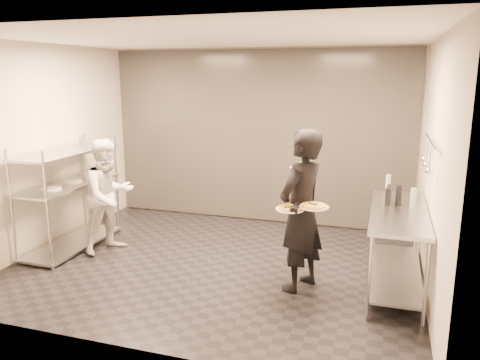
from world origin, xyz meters
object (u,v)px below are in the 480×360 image
(waiter, at_px, (301,211))
(bottle_dark, at_px, (399,195))
(bottle_green, at_px, (388,183))
(salad_plate, at_px, (303,166))
(pizza_plate_near, at_px, (290,208))
(prep_counter, at_px, (397,235))
(pass_rack, at_px, (69,194))
(pizza_plate_far, at_px, (314,206))
(pos_monitor, at_px, (389,195))
(bottle_clear, at_px, (413,197))
(chef, at_px, (109,196))

(waiter, distance_m, bottle_dark, 1.16)
(bottle_green, bearing_deg, waiter, -128.55)
(waiter, height_order, salad_plate, waiter)
(pizza_plate_near, bearing_deg, bottle_green, 54.47)
(pizza_plate_near, distance_m, salad_plate, 0.64)
(prep_counter, height_order, bottle_dark, bottle_dark)
(pizza_plate_near, relative_size, bottle_green, 1.33)
(waiter, bearing_deg, pizza_plate_near, 5.62)
(pass_rack, distance_m, prep_counter, 4.33)
(pizza_plate_far, xyz_separation_m, bottle_dark, (0.86, 0.72, 0.00))
(waiter, relative_size, pizza_plate_far, 5.78)
(waiter, distance_m, pizza_plate_near, 0.27)
(pass_rack, distance_m, pos_monitor, 4.23)
(bottle_clear, bearing_deg, pizza_plate_near, -148.79)
(pizza_plate_near, bearing_deg, bottle_dark, 35.05)
(bottle_clear, relative_size, bottle_dark, 0.92)
(salad_plate, bearing_deg, pizza_plate_near, -93.13)
(bottle_dark, bearing_deg, pizza_plate_far, -139.98)
(prep_counter, distance_m, pizza_plate_far, 1.09)
(waiter, relative_size, chef, 1.17)
(prep_counter, bearing_deg, bottle_green, 99.06)
(bottle_clear, bearing_deg, pizza_plate_far, -145.02)
(chef, distance_m, bottle_clear, 3.89)
(pizza_plate_near, bearing_deg, chef, 166.56)
(bottle_dark, bearing_deg, bottle_green, 101.03)
(chef, bearing_deg, bottle_dark, -64.13)
(pizza_plate_far, bearing_deg, bottle_clear, 34.98)
(bottle_clear, bearing_deg, waiter, -156.19)
(pos_monitor, relative_size, bottle_clear, 1.27)
(waiter, bearing_deg, prep_counter, 131.65)
(prep_counter, height_order, pizza_plate_near, pizza_plate_near)
(pizza_plate_near, height_order, pizza_plate_far, pizza_plate_far)
(chef, bearing_deg, bottle_clear, -64.40)
(waiter, height_order, bottle_green, waiter)
(prep_counter, xyz_separation_m, pizza_plate_far, (-0.87, -0.53, 0.41))
(pos_monitor, relative_size, bottle_dark, 1.17)
(bottle_dark, bearing_deg, prep_counter, -87.17)
(pizza_plate_far, height_order, pos_monitor, pos_monitor)
(chef, height_order, bottle_dark, chef)
(prep_counter, height_order, pizza_plate_far, pizza_plate_far)
(pizza_plate_far, xyz_separation_m, salad_plate, (-0.21, 0.48, 0.33))
(pos_monitor, bearing_deg, bottle_dark, -26.05)
(chef, distance_m, bottle_green, 3.69)
(chef, relative_size, pizza_plate_near, 5.14)
(pizza_plate_far, distance_m, bottle_green, 1.52)
(pizza_plate_near, bearing_deg, pos_monitor, 40.26)
(pass_rack, xyz_separation_m, bottle_clear, (4.48, 0.19, 0.26))
(pizza_plate_far, xyz_separation_m, bottle_clear, (1.01, 0.71, -0.01))
(prep_counter, relative_size, waiter, 0.99)
(pass_rack, distance_m, pizza_plate_far, 3.51)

